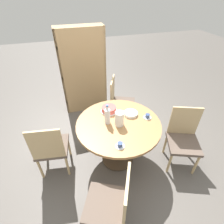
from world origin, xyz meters
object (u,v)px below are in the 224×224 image
(chair_b, at_px, (120,101))
(water_bottle, at_px, (107,116))
(chair_c, at_px, (51,148))
(coffee_pot, at_px, (119,118))
(cup_b, at_px, (147,116))
(bookshelf, at_px, (83,72))
(cake_main, at_px, (109,109))
(cup_a, at_px, (120,145))
(chair_d, at_px, (112,203))
(chair_a, at_px, (183,137))

(chair_b, distance_m, water_bottle, 1.00)
(chair_c, height_order, water_bottle, water_bottle)
(coffee_pot, bearing_deg, chair_b, 70.80)
(cup_b, bearing_deg, bookshelf, 113.02)
(cake_main, relative_size, cup_a, 2.15)
(chair_c, relative_size, water_bottle, 3.14)
(cake_main, bearing_deg, chair_c, -165.60)
(chair_d, bearing_deg, chair_c, -122.11)
(chair_b, height_order, cup_b, chair_b)
(chair_a, distance_m, water_bottle, 1.12)
(chair_b, relative_size, water_bottle, 3.14)
(chair_b, distance_m, cup_a, 1.35)
(chair_a, distance_m, chair_c, 1.82)
(water_bottle, relative_size, cup_a, 2.56)
(cake_main, height_order, cup_a, cake_main)
(chair_d, bearing_deg, cup_a, 179.52)
(chair_b, distance_m, bookshelf, 0.91)
(chair_d, height_order, water_bottle, water_bottle)
(chair_b, xyz_separation_m, chair_c, (-1.22, -0.80, 0.00))
(coffee_pot, xyz_separation_m, cake_main, (-0.05, 0.31, -0.07))
(chair_a, height_order, cake_main, chair_a)
(cake_main, bearing_deg, bookshelf, 98.23)
(chair_d, distance_m, cake_main, 1.21)
(cake_main, xyz_separation_m, cup_a, (-0.06, -0.67, -0.01))
(coffee_pot, bearing_deg, cake_main, 98.64)
(bookshelf, height_order, cup_a, bookshelf)
(chair_a, bearing_deg, chair_c, -169.47)
(water_bottle, bearing_deg, chair_c, 178.85)
(chair_c, distance_m, cake_main, 0.94)
(chair_d, bearing_deg, chair_a, 141.49)
(chair_d, xyz_separation_m, coffee_pot, (0.34, 0.82, 0.36))
(bookshelf, bearing_deg, chair_a, 121.79)
(chair_c, bearing_deg, bookshelf, -107.10)
(chair_c, xyz_separation_m, water_bottle, (0.78, -0.02, 0.37))
(chair_d, height_order, bookshelf, bookshelf)
(chair_c, height_order, coffee_pot, coffee_pot)
(chair_a, height_order, coffee_pot, coffee_pot)
(chair_a, relative_size, chair_c, 1.00)
(chair_d, bearing_deg, water_bottle, -166.76)
(chair_d, xyz_separation_m, water_bottle, (0.20, 0.90, 0.37))
(coffee_pot, bearing_deg, cup_b, 3.62)
(chair_c, bearing_deg, water_bottle, -172.86)
(chair_c, bearing_deg, chair_b, -138.60)
(chair_b, bearing_deg, cup_b, -149.12)
(chair_b, height_order, chair_d, same)
(coffee_pot, bearing_deg, chair_a, -15.32)
(chair_b, relative_size, bookshelf, 0.55)
(water_bottle, distance_m, cup_b, 0.56)
(chair_c, distance_m, chair_d, 1.08)
(cake_main, distance_m, cup_a, 0.68)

